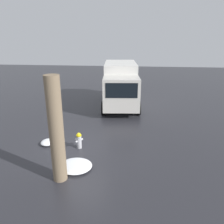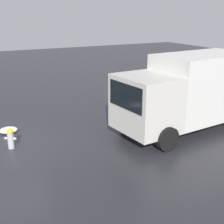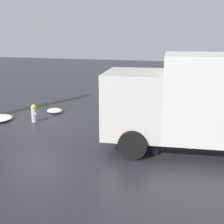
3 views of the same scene
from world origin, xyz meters
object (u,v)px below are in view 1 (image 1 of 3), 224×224
object	(u,v)px
tree_trunk	(56,131)
pedestrian	(131,98)
fire_hydrant	(79,140)
delivery_truck	(120,84)

from	to	relation	value
tree_trunk	pedestrian	bearing A→B (deg)	-16.78
fire_hydrant	delivery_truck	world-z (taller)	delivery_truck
tree_trunk	pedestrian	distance (m)	8.35
fire_hydrant	delivery_truck	xyz separation A→B (m)	(6.95, -1.45, 1.28)
fire_hydrant	tree_trunk	distance (m)	2.85
fire_hydrant	tree_trunk	xyz separation A→B (m)	(-2.40, 0.11, 1.55)
tree_trunk	pedestrian	xyz separation A→B (m)	(7.94, -2.39, -0.97)
fire_hydrant	pedestrian	bearing A→B (deg)	-78.52
fire_hydrant	delivery_truck	bearing A→B (deg)	-67.90
delivery_truck	pedestrian	distance (m)	1.78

